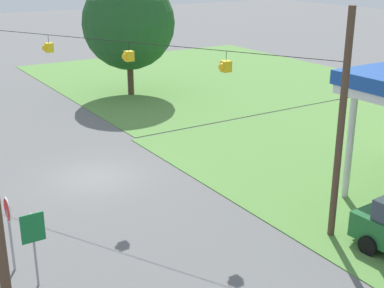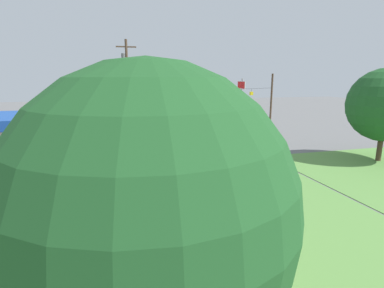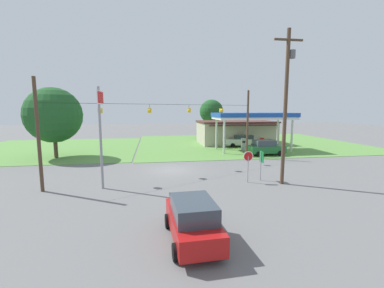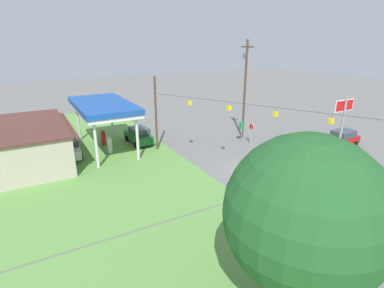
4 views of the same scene
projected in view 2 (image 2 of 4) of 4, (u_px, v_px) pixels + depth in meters
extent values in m
plane|color=slate|center=(213.00, 149.00, 31.66)|extent=(160.00, 160.00, 0.00)
cube|color=#5B8E42|center=(12.00, 275.00, 11.35)|extent=(36.00, 28.00, 0.04)
cube|color=silver|center=(78.00, 125.00, 18.23)|extent=(10.64, 5.21, 0.35)
cube|color=#19479E|center=(78.00, 118.00, 18.14)|extent=(10.84, 5.41, 0.55)
cylinder|color=silver|center=(152.00, 151.00, 21.84)|extent=(0.28, 0.28, 4.37)
cylinder|color=silver|center=(7.00, 160.00, 19.41)|extent=(0.28, 0.28, 4.37)
cylinder|color=silver|center=(161.00, 166.00, 18.06)|extent=(0.28, 0.28, 4.37)
cube|color=#B2A893|center=(62.00, 226.00, 11.47)|extent=(12.11, 7.31, 3.57)
cube|color=#512D28|center=(58.00, 179.00, 11.06)|extent=(12.41, 7.61, 0.24)
cube|color=#512D28|center=(71.00, 161.00, 14.92)|extent=(10.90, 0.70, 0.20)
cube|color=gray|center=(106.00, 192.00, 19.54)|extent=(0.71, 0.56, 0.12)
cube|color=silver|center=(105.00, 179.00, 19.35)|extent=(0.55, 0.40, 1.65)
cube|color=black|center=(105.00, 174.00, 19.48)|extent=(0.39, 0.03, 0.24)
cube|color=gray|center=(61.00, 196.00, 18.84)|extent=(0.71, 0.56, 0.12)
cube|color=red|center=(60.00, 183.00, 18.65)|extent=(0.55, 0.40, 1.65)
cube|color=black|center=(60.00, 177.00, 18.78)|extent=(0.39, 0.03, 0.24)
cube|color=#1E602D|center=(84.00, 167.00, 22.58)|extent=(4.71, 2.10, 0.89)
cube|color=#333D47|center=(87.00, 157.00, 22.50)|extent=(2.63, 1.84, 0.71)
cylinder|color=black|center=(63.00, 179.00, 21.36)|extent=(0.69, 0.26, 0.68)
cylinder|color=black|center=(65.00, 171.00, 23.11)|extent=(0.69, 0.26, 0.68)
cylinder|color=black|center=(104.00, 175.00, 22.24)|extent=(0.69, 0.26, 0.68)
cylinder|color=black|center=(103.00, 168.00, 23.99)|extent=(0.69, 0.26, 0.68)
cube|color=white|center=(82.00, 207.00, 15.49)|extent=(5.17, 2.24, 0.89)
cube|color=#333D47|center=(75.00, 195.00, 15.28)|extent=(2.90, 1.91, 0.58)
cylinder|color=black|center=(115.00, 206.00, 16.78)|extent=(0.70, 0.27, 0.68)
cylinder|color=black|center=(113.00, 221.00, 14.97)|extent=(0.70, 0.27, 0.68)
cylinder|color=black|center=(56.00, 210.00, 16.21)|extent=(0.70, 0.27, 0.68)
cylinder|color=black|center=(46.00, 227.00, 14.40)|extent=(0.70, 0.27, 0.68)
cube|color=#AD1414|center=(184.00, 124.00, 44.11)|extent=(2.06, 4.63, 0.83)
cube|color=#333D47|center=(183.00, 119.00, 44.20)|extent=(1.82, 2.58, 0.74)
cylinder|color=black|center=(193.00, 128.00, 43.17)|extent=(0.25, 0.69, 0.68)
cylinder|color=black|center=(180.00, 129.00, 42.60)|extent=(0.25, 0.69, 0.68)
cylinder|color=black|center=(187.00, 125.00, 45.79)|extent=(0.25, 0.69, 0.68)
cylinder|color=black|center=(175.00, 126.00, 45.23)|extent=(0.25, 0.69, 0.68)
cylinder|color=#99999E|center=(152.00, 134.00, 34.79)|extent=(0.08, 0.08, 2.10)
cylinder|color=white|center=(152.00, 125.00, 34.57)|extent=(0.80, 0.03, 0.80)
cylinder|color=red|center=(152.00, 125.00, 34.57)|extent=(0.70, 0.03, 0.70)
cylinder|color=gray|center=(241.00, 109.00, 36.93)|extent=(0.18, 0.18, 7.35)
cube|color=white|center=(241.00, 85.00, 36.29)|extent=(0.06, 2.16, 0.93)
cube|color=red|center=(241.00, 85.00, 36.29)|extent=(0.07, 2.04, 0.81)
cylinder|color=gray|center=(142.00, 134.00, 34.09)|extent=(0.07, 0.07, 2.40)
cube|color=#146B33|center=(141.00, 127.00, 33.92)|extent=(0.04, 0.70, 0.90)
cylinder|color=#4C3828|center=(128.00, 93.00, 33.88)|extent=(0.28, 0.28, 11.56)
cube|color=#4C3828|center=(126.00, 47.00, 32.83)|extent=(2.20, 0.14, 0.14)
cylinder|color=#59595B|center=(123.00, 56.00, 32.95)|extent=(0.44, 0.44, 0.60)
cylinder|color=#4C3828|center=(271.00, 106.00, 37.97)|extent=(0.24, 0.24, 7.96)
cylinder|color=#4C3828|center=(121.00, 122.00, 23.67)|extent=(0.24, 0.24, 7.96)
cylinder|color=black|center=(214.00, 90.00, 30.34)|extent=(18.95, 10.02, 0.02)
cylinder|color=black|center=(251.00, 90.00, 34.67)|extent=(0.02, 0.02, 0.35)
cube|color=yellow|center=(251.00, 93.00, 34.75)|extent=(0.32, 0.32, 0.40)
sphere|color=yellow|center=(251.00, 93.00, 34.91)|extent=(0.28, 0.28, 0.28)
cylinder|color=black|center=(227.00, 91.00, 31.81)|extent=(0.02, 0.02, 0.35)
cube|color=yellow|center=(227.00, 95.00, 31.89)|extent=(0.32, 0.32, 0.40)
sphere|color=yellow|center=(227.00, 95.00, 32.05)|extent=(0.28, 0.28, 0.28)
cylinder|color=black|center=(199.00, 92.00, 28.95)|extent=(0.02, 0.02, 0.35)
cube|color=yellow|center=(199.00, 96.00, 29.03)|extent=(0.32, 0.32, 0.40)
sphere|color=yellow|center=(198.00, 96.00, 29.19)|extent=(0.28, 0.28, 0.28)
cylinder|color=black|center=(164.00, 94.00, 26.09)|extent=(0.02, 0.02, 0.35)
cube|color=yellow|center=(164.00, 98.00, 26.17)|extent=(0.32, 0.32, 0.40)
sphere|color=yellow|center=(163.00, 98.00, 26.33)|extent=(0.28, 0.28, 0.28)
sphere|color=#1E5123|center=(150.00, 206.00, 4.68)|extent=(4.55, 4.55, 4.55)
cylinder|color=#4C3828|center=(380.00, 147.00, 26.99)|extent=(0.44, 0.44, 2.51)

